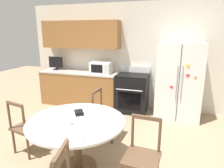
% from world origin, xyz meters
% --- Properties ---
extents(ground_plane, '(14.00, 14.00, 0.00)m').
position_xyz_m(ground_plane, '(0.00, 0.00, 0.00)').
color(ground_plane, '#9E8466').
extents(back_wall, '(5.20, 0.44, 2.60)m').
position_xyz_m(back_wall, '(-0.30, 2.59, 1.44)').
color(back_wall, silver).
rests_on(back_wall, ground_plane).
extents(kitchen_counter, '(2.09, 0.64, 0.90)m').
position_xyz_m(kitchen_counter, '(-1.17, 2.29, 0.45)').
color(kitchen_counter, '#936033').
rests_on(kitchen_counter, ground_plane).
extents(refrigerator, '(0.96, 0.74, 1.70)m').
position_xyz_m(refrigerator, '(1.30, 2.23, 0.85)').
color(refrigerator, white).
rests_on(refrigerator, ground_plane).
extents(oven_range, '(0.74, 0.68, 1.08)m').
position_xyz_m(oven_range, '(0.25, 2.26, 0.47)').
color(oven_range, black).
rests_on(oven_range, ground_plane).
extents(microwave, '(0.51, 0.36, 0.28)m').
position_xyz_m(microwave, '(-0.56, 2.28, 1.04)').
color(microwave, white).
rests_on(microwave, kitchen_counter).
extents(countertop_tv, '(0.40, 0.16, 0.36)m').
position_xyz_m(countertop_tv, '(-1.91, 2.35, 1.09)').
color(countertop_tv, black).
rests_on(countertop_tv, kitchen_counter).
extents(dining_table, '(1.34, 1.34, 0.74)m').
position_xyz_m(dining_table, '(-0.02, -0.08, 0.61)').
color(dining_table, white).
rests_on(dining_table, ground_plane).
extents(dining_chair_far, '(0.45, 0.45, 0.90)m').
position_xyz_m(dining_chair_far, '(0.06, 0.85, 0.43)').
color(dining_chair_far, brown).
rests_on(dining_chair_far, ground_plane).
extents(dining_chair_right, '(0.45, 0.45, 0.90)m').
position_xyz_m(dining_chair_right, '(0.91, -0.19, 0.43)').
color(dining_chair_right, brown).
rests_on(dining_chair_right, ground_plane).
extents(dining_chair_left, '(0.50, 0.50, 0.90)m').
position_xyz_m(dining_chair_left, '(-0.96, 0.01, 0.43)').
color(dining_chair_left, brown).
rests_on(dining_chair_left, ground_plane).
extents(candle_glass, '(0.08, 0.08, 0.09)m').
position_xyz_m(candle_glass, '(-0.05, -0.23, 0.78)').
color(candle_glass, silver).
rests_on(candle_glass, dining_table).
extents(wallet, '(0.17, 0.17, 0.07)m').
position_xyz_m(wallet, '(-0.07, 0.09, 0.76)').
color(wallet, black).
rests_on(wallet, dining_table).
extents(mail_stack, '(0.33, 0.37, 0.02)m').
position_xyz_m(mail_stack, '(0.16, -0.46, 0.75)').
color(mail_stack, white).
rests_on(mail_stack, dining_table).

